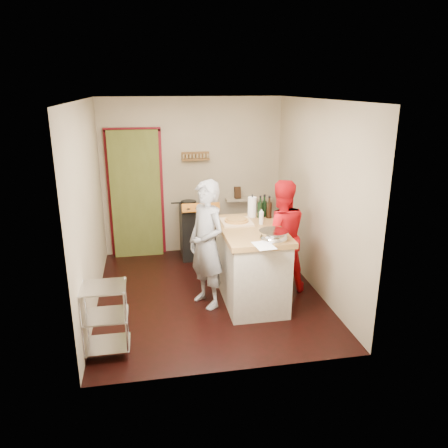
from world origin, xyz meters
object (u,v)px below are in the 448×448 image
(stove, at_px, (199,231))
(island, at_px, (251,263))
(wire_shelving, at_px, (105,317))
(person_red, at_px, (280,236))
(person_stripe, at_px, (207,245))

(stove, relative_size, island, 0.67)
(wire_shelving, distance_m, island, 2.05)
(wire_shelving, bearing_deg, person_red, 27.46)
(wire_shelving, height_order, island, island)
(stove, bearing_deg, person_red, -56.51)
(stove, xyz_separation_m, island, (0.49, -1.68, 0.08))
(wire_shelving, xyz_separation_m, person_stripe, (1.22, 0.91, 0.39))
(stove, bearing_deg, person_stripe, -93.69)
(wire_shelving, bearing_deg, island, 27.47)
(wire_shelving, relative_size, person_stripe, 0.48)
(person_stripe, relative_size, person_red, 1.06)
(person_red, bearing_deg, island, 28.72)
(wire_shelving, relative_size, person_red, 0.51)
(stove, height_order, person_red, person_red)
(island, height_order, person_stripe, person_stripe)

